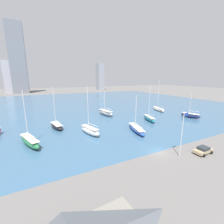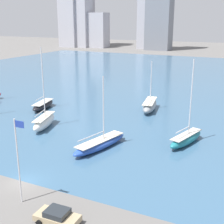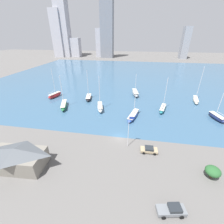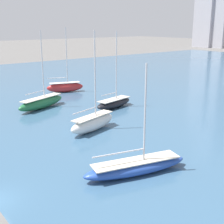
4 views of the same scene
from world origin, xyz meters
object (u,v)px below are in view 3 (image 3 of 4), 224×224
Objects in this scene: sailboat_green at (64,105)px; sailboat_blue at (133,115)px; parked_pickup_gray at (172,210)px; parked_sedan_tan at (149,150)px; flag_pole at (129,130)px; sailboat_white at (100,107)px; sailboat_gray at (135,93)px; sailboat_cream at (196,100)px; boat_shed at (17,158)px; sailboat_red at (55,95)px; sailboat_navy at (217,117)px; sailboat_black at (89,97)px; sailboat_teal at (163,108)px.

sailboat_green reaches higher than sailboat_blue.
parked_pickup_gray is 14.91m from parked_sedan_tan.
flag_pole is 7.17m from parked_sedan_tan.
sailboat_white reaches higher than parked_pickup_gray.
sailboat_blue is at bearing -100.31° from sailboat_gray.
sailboat_cream is 43.34m from parked_sedan_tan.
sailboat_gray reaches higher than parked_sedan_tan.
parked_pickup_gray is at bearing -61.88° from flag_pole.
sailboat_red is at bearing 104.24° from boat_shed.
boat_shed is at bearing -109.46° from parked_pickup_gray.
sailboat_red reaches higher than sailboat_navy.
sailboat_black is (7.31, 10.38, -0.19)m from sailboat_green.
sailboat_white reaches higher than sailboat_gray.
sailboat_blue is at bearing -132.05° from sailboat_cream.
parked_sedan_tan is at bearing -65.66° from sailboat_white.
sailboat_cream reaches higher than sailboat_white.
sailboat_navy is 2.28× the size of parked_sedan_tan.
sailboat_black is 2.59× the size of parked_pickup_gray.
boat_shed is 1.30× the size of flag_pole.
sailboat_green is 28.80m from sailboat_blue.
boat_shed is 0.92× the size of sailboat_black.
sailboat_blue is at bearing -31.95° from sailboat_white.
sailboat_cream reaches higher than sailboat_green.
parked_pickup_gray is at bearing -26.55° from sailboat_red.
sailboat_cream is 55.20m from parked_pickup_gray.
sailboat_green is 34.44m from sailboat_gray.
sailboat_black is 40.86m from parked_sedan_tan.
sailboat_green reaches higher than sailboat_navy.
sailboat_gray is 0.77× the size of sailboat_red.
sailboat_teal is at bearing 63.07° from flag_pole.
sailboat_green is (-3.81, 30.87, -1.53)m from boat_shed.
sailboat_black reaches higher than sailboat_teal.
sailboat_gray is 22.99m from sailboat_white.
flag_pole is 24.18m from sailboat_white.
sailboat_black is at bearing 113.09° from sailboat_white.
sailboat_blue is (28.60, -3.41, -0.28)m from sailboat_green.
sailboat_cream reaches higher than sailboat_blue.
flag_pole is at bearing -115.58° from sailboat_cream.
sailboat_black is at bearing 124.26° from flag_pole.
sailboat_navy reaches higher than parked_sedan_tan.
parked_sedan_tan is at bearing 14.68° from boat_shed.
sailboat_white is (7.91, -9.88, 0.28)m from sailboat_black.
sailboat_cream is 3.52× the size of parked_sedan_tan.
sailboat_navy is 41.54m from parked_pickup_gray.
parked_pickup_gray is (36.36, -35.71, -0.21)m from sailboat_green.
parked_sedan_tan is at bearing -60.74° from sailboat_blue.
sailboat_blue is at bearing 168.74° from sailboat_navy.
sailboat_cream is at bearing -17.18° from sailboat_gray.
sailboat_teal is (-17.96, 4.08, -0.04)m from sailboat_navy.
sailboat_blue is (-27.20, -19.37, -0.07)m from sailboat_cream.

